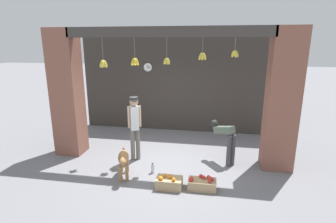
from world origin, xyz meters
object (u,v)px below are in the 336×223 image
object	(u,v)px
shopkeeper	(135,123)
dog	(123,159)
fruit_crate_oranges	(169,183)
wall_clock	(148,67)
worker_stooping	(225,137)
fruit_crate_apples	(202,184)
water_bottle	(153,168)

from	to	relation	value
shopkeeper	dog	bearing A→B (deg)	64.24
fruit_crate_oranges	wall_clock	size ratio (longest dim) A/B	1.83
shopkeeper	wall_clock	distance (m)	2.81
dog	worker_stooping	xyz separation A→B (m)	(2.28, 1.17, 0.25)
dog	shopkeeper	distance (m)	1.11
dog	fruit_crate_oranges	bearing A→B (deg)	58.56
dog	shopkeeper	xyz separation A→B (m)	(-0.01, 0.96, 0.55)
dog	wall_clock	distance (m)	3.91
fruit_crate_oranges	fruit_crate_apples	bearing A→B (deg)	5.92
shopkeeper	worker_stooping	size ratio (longest dim) A/B	1.62
fruit_crate_apples	shopkeeper	bearing A→B (deg)	147.05
fruit_crate_oranges	fruit_crate_apples	distance (m)	0.70
water_bottle	wall_clock	world-z (taller)	wall_clock
wall_clock	shopkeeper	bearing A→B (deg)	-84.16
shopkeeper	fruit_crate_apples	world-z (taller)	shopkeeper
shopkeeper	worker_stooping	xyz separation A→B (m)	(2.28, 0.21, -0.31)
worker_stooping	shopkeeper	bearing A→B (deg)	142.93
dog	shopkeeper	bearing A→B (deg)	163.28
shopkeeper	worker_stooping	distance (m)	2.31
dog	fruit_crate_apples	size ratio (longest dim) A/B	1.46
fruit_crate_oranges	dog	bearing A→B (deg)	165.80
wall_clock	worker_stooping	bearing A→B (deg)	-42.39
worker_stooping	wall_clock	world-z (taller)	wall_clock
fruit_crate_apples	water_bottle	world-z (taller)	fruit_crate_apples
water_bottle	fruit_crate_apples	bearing A→B (deg)	-23.35
water_bottle	wall_clock	size ratio (longest dim) A/B	0.82
fruit_crate_oranges	worker_stooping	bearing A→B (deg)	50.47
shopkeeper	fruit_crate_apples	distance (m)	2.31
shopkeeper	wall_clock	bearing A→B (deg)	-110.44
dog	worker_stooping	size ratio (longest dim) A/B	0.83
worker_stooping	fruit_crate_oranges	world-z (taller)	worker_stooping
water_bottle	dog	bearing A→B (deg)	-152.71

